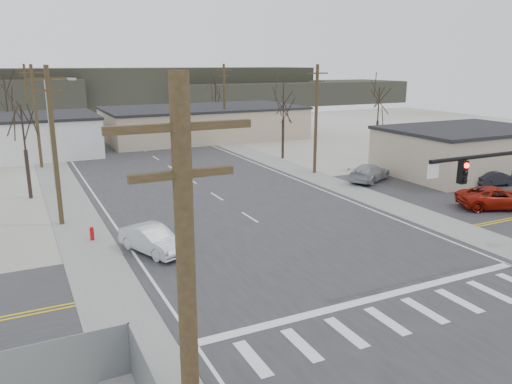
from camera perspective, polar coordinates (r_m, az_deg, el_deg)
ground at (r=26.98m, az=6.64°, el=-7.54°), size 140.00×140.00×0.00m
main_road at (r=39.76m, az=-5.04°, el=-0.20°), size 18.00×110.00×0.05m
cross_road at (r=26.97m, az=6.65°, el=-7.50°), size 90.00×10.00×0.04m
parking_lot at (r=44.30m, az=24.59°, el=0.04°), size 18.00×20.00×0.03m
sidewalk_left at (r=42.28m, az=-21.08°, el=-0.23°), size 3.00×90.00×0.06m
sidewalk_right at (r=48.66m, az=4.53°, el=2.55°), size 3.00×90.00×0.06m
fire_hydrant at (r=30.71m, az=-18.24°, el=-4.53°), size 0.24×0.24×0.87m
building_right_far at (r=69.59m, az=-6.03°, el=7.90°), size 26.30×14.30×4.30m
building_lot at (r=50.68m, az=22.56°, el=4.41°), size 14.30×10.30×4.30m
upole_left_a at (r=8.76m, az=-7.59°, el=-19.39°), size 2.20×0.30×10.00m
upole_left_b at (r=33.38m, az=-22.10°, el=5.08°), size 2.20×0.30×10.00m
upole_left_c at (r=53.22m, az=-23.83°, el=8.06°), size 2.20×0.30×10.00m
upole_left_d at (r=73.14m, az=-24.63°, el=9.42°), size 2.20×0.30×10.00m
upole_right_a at (r=46.63m, az=6.88°, el=8.44°), size 2.20×0.30×10.00m
upole_right_b at (r=66.13m, az=-3.64°, el=10.28°), size 2.20×0.30×10.00m
streetlight_main at (r=43.34m, az=-22.22°, el=6.83°), size 2.40×0.25×9.00m
tree_left_near at (r=41.24m, az=-25.07°, el=6.40°), size 3.30×3.30×7.35m
tree_right_mid at (r=53.92m, az=3.14°, el=10.08°), size 3.74×3.74×8.33m
tree_left_far at (r=67.06m, az=-26.69°, el=9.76°), size 3.96×3.96×8.82m
tree_right_far at (r=78.51m, az=-4.66°, el=11.19°), size 3.52×3.52×7.84m
tree_lot at (r=56.02m, az=13.82°, el=9.50°), size 3.52×3.52×7.84m
hill_center at (r=120.54m, az=-12.51°, el=11.54°), size 80.00×18.00×9.00m
hill_right at (r=128.14m, az=3.88°, el=11.22°), size 60.00×18.00×5.50m
sedan_crossing at (r=27.83m, az=-11.73°, el=-5.34°), size 3.08×4.71×1.47m
car_far_a at (r=72.84m, az=-14.96°, el=6.74°), size 3.93×5.87×1.58m
car_far_b at (r=72.24m, az=-19.14°, el=6.36°), size 2.55×4.74×1.53m
car_parked_red at (r=39.41m, az=25.83°, el=-0.60°), size 5.99×4.50×1.51m
car_parked_dark_b at (r=46.61m, az=25.56°, el=1.44°), size 4.03×1.74×1.29m
car_parked_silver at (r=44.77m, az=12.84°, el=2.16°), size 5.55×4.25×1.50m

